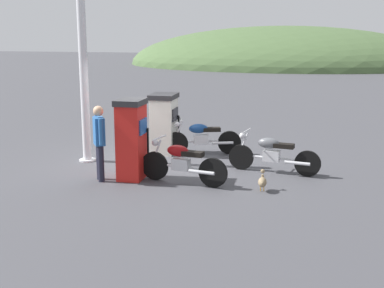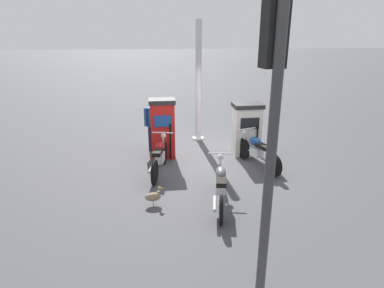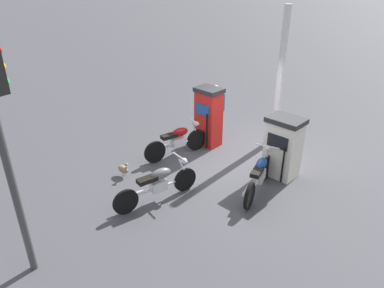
{
  "view_description": "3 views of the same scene",
  "coord_description": "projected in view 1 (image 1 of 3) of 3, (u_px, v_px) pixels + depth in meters",
  "views": [
    {
      "loc": [
        3.54,
        -11.4,
        3.11
      ],
      "look_at": [
        0.98,
        -0.52,
        0.66
      ],
      "focal_mm": 48.74,
      "sensor_mm": 36.0,
      "label": 1
    },
    {
      "loc": [
        8.86,
        -1.32,
        3.5
      ],
      "look_at": [
        0.83,
        -0.49,
        0.71
      ],
      "focal_mm": 30.75,
      "sensor_mm": 36.0,
      "label": 2
    },
    {
      "loc": [
        6.85,
        5.11,
        4.71
      ],
      "look_at": [
        1.57,
        -0.15,
        0.99
      ],
      "focal_mm": 33.5,
      "sensor_mm": 36.0,
      "label": 3
    }
  ],
  "objects": [
    {
      "name": "ground_plane",
      "position": [
        157.0,
        165.0,
        12.3
      ],
      "size": [
        120.0,
        120.0,
        0.0
      ],
      "primitive_type": "plane",
      "color": "#424247"
    },
    {
      "name": "motorcycle_extra",
      "position": [
        272.0,
        153.0,
        11.52
      ],
      "size": [
        2.06,
        0.68,
        0.93
      ],
      "color": "black",
      "rests_on": "ground"
    },
    {
      "name": "attendant_person",
      "position": [
        99.0,
        138.0,
        10.84
      ],
      "size": [
        0.38,
        0.53,
        1.59
      ],
      "color": "#1E1E2D",
      "rests_on": "ground"
    },
    {
      "name": "distant_hill_main",
      "position": [
        284.0,
        64.0,
        48.75
      ],
      "size": [
        29.03,
        22.46,
        7.06
      ],
      "color": "#476038",
      "rests_on": "ground"
    },
    {
      "name": "canopy_support_pole",
      "position": [
        84.0,
        85.0,
        12.29
      ],
      "size": [
        0.4,
        0.4,
        3.84
      ],
      "color": "silver",
      "rests_on": "ground"
    },
    {
      "name": "fuel_pump_far",
      "position": [
        164.0,
        123.0,
        13.33
      ],
      "size": [
        0.67,
        0.85,
        1.54
      ],
      "color": "silver",
      "rests_on": "ground"
    },
    {
      "name": "motorcycle_far_pump",
      "position": [
        202.0,
        138.0,
        13.22
      ],
      "size": [
        1.88,
        0.81,
        0.94
      ],
      "color": "black",
      "rests_on": "ground"
    },
    {
      "name": "wandering_duck",
      "position": [
        262.0,
        181.0,
        10.25
      ],
      "size": [
        0.19,
        0.41,
        0.41
      ],
      "color": "#847051",
      "rests_on": "ground"
    },
    {
      "name": "motorcycle_near_pump",
      "position": [
        182.0,
        162.0,
        10.72
      ],
      "size": [
        1.92,
        0.68,
        0.94
      ],
      "color": "black",
      "rests_on": "ground"
    },
    {
      "name": "fuel_pump_near",
      "position": [
        132.0,
        139.0,
        10.98
      ],
      "size": [
        0.6,
        0.74,
        1.71
      ],
      "color": "red",
      "rests_on": "ground"
    }
  ]
}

